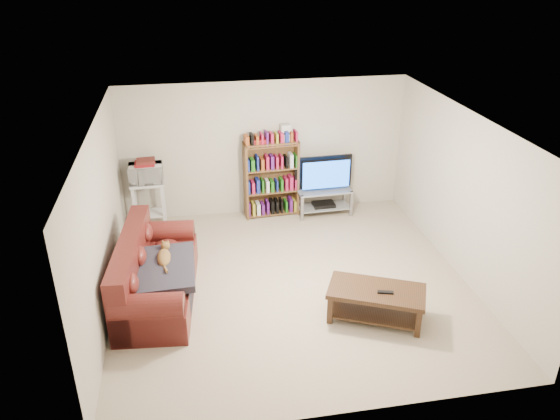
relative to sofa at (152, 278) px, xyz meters
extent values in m
plane|color=#BDA98C|center=(1.96, 0.01, -0.32)|extent=(5.00, 5.00, 0.00)
plane|color=white|center=(1.96, 0.01, 2.08)|extent=(5.00, 5.00, 0.00)
plane|color=beige|center=(1.96, 2.51, 0.88)|extent=(5.00, 0.00, 5.00)
plane|color=beige|center=(1.96, -2.49, 0.88)|extent=(5.00, 0.00, 5.00)
plane|color=beige|center=(-0.54, 0.01, 0.88)|extent=(0.00, 5.00, 5.00)
plane|color=beige|center=(4.46, 0.01, 0.88)|extent=(0.00, 5.00, 5.00)
cube|color=#571A16|center=(0.08, -0.01, -0.12)|extent=(1.13, 2.24, 0.41)
cube|color=#571A16|center=(-0.25, 0.02, 0.15)|extent=(0.46, 2.18, 0.90)
cube|color=#571A16|center=(-0.01, -0.96, -0.06)|extent=(0.91, 0.32, 0.53)
cube|color=#571A16|center=(0.18, 0.95, -0.06)|extent=(0.91, 0.32, 0.53)
cube|color=#2B2933|center=(0.17, -0.16, 0.22)|extent=(0.85, 1.10, 0.19)
cube|color=#362113|center=(2.87, -0.98, 0.09)|extent=(1.37, 1.07, 0.06)
cube|color=#362113|center=(2.87, -0.98, -0.22)|extent=(1.23, 0.96, 0.03)
cube|color=#362113|center=(2.27, -0.98, -0.13)|extent=(0.09, 0.09, 0.39)
cube|color=#362113|center=(3.27, -1.44, -0.13)|extent=(0.09, 0.09, 0.39)
cube|color=#362113|center=(2.47, -0.53, -0.13)|extent=(0.09, 0.09, 0.39)
cube|color=#362113|center=(3.48, -0.99, -0.13)|extent=(0.09, 0.09, 0.39)
cube|color=black|center=(2.95, -1.08, 0.13)|extent=(0.21, 0.11, 0.02)
cube|color=#999EA3|center=(2.97, 2.15, 0.15)|extent=(0.98, 0.47, 0.03)
cube|color=#999EA3|center=(2.97, 2.15, -0.17)|extent=(0.93, 0.44, 0.02)
cube|color=gray|center=(2.53, 1.95, -0.08)|extent=(0.05, 0.05, 0.48)
cube|color=gray|center=(3.43, 1.98, -0.08)|extent=(0.05, 0.05, 0.48)
cube|color=gray|center=(2.51, 2.33, -0.08)|extent=(0.05, 0.05, 0.48)
cube|color=gray|center=(3.42, 2.35, -0.08)|extent=(0.05, 0.05, 0.48)
imported|color=black|center=(2.97, 2.15, 0.46)|extent=(1.05, 0.17, 0.60)
cube|color=black|center=(2.97, 2.15, -0.13)|extent=(0.40, 0.28, 0.06)
cube|color=brown|center=(1.58, 2.28, 0.37)|extent=(0.06, 0.30, 1.39)
cube|color=brown|center=(2.50, 2.34, 0.37)|extent=(0.06, 0.30, 1.39)
cube|color=brown|center=(2.04, 2.31, 1.05)|extent=(0.98, 0.36, 0.03)
cube|color=maroon|center=(1.83, 2.30, 1.10)|extent=(0.29, 0.23, 0.07)
cube|color=silver|center=(-0.09, 2.10, 0.54)|extent=(0.56, 0.41, 0.04)
cube|color=silver|center=(-0.09, 2.10, -0.02)|extent=(0.50, 0.37, 0.03)
cube|color=silver|center=(-0.33, 1.94, 0.10)|extent=(0.05, 0.05, 0.84)
cube|color=silver|center=(0.15, 1.94, 0.10)|extent=(0.05, 0.05, 0.84)
cube|color=silver|center=(-0.33, 2.26, 0.10)|extent=(0.05, 0.05, 0.84)
cube|color=silver|center=(0.14, 2.26, 0.10)|extent=(0.05, 0.05, 0.84)
imported|color=silver|center=(-0.09, 2.10, 0.71)|extent=(0.55, 0.38, 0.30)
cube|color=maroon|center=(-0.09, 2.10, 0.88)|extent=(0.32, 0.29, 0.05)
camera|label=1|loc=(0.62, -6.52, 4.08)|focal=35.00mm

